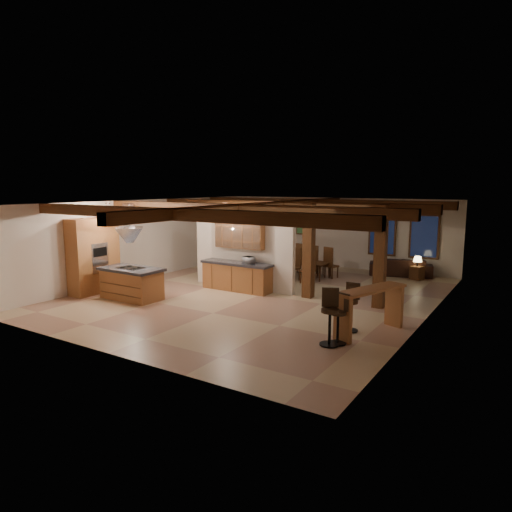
% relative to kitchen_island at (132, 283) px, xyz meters
% --- Properties ---
extents(ground, '(12.00, 12.00, 0.00)m').
position_rel_kitchen_island_xyz_m(ground, '(3.05, 2.53, -0.49)').
color(ground, tan).
rests_on(ground, ground).
extents(room_walls, '(12.00, 12.00, 12.00)m').
position_rel_kitchen_island_xyz_m(room_walls, '(3.05, 2.53, 1.29)').
color(room_walls, beige).
rests_on(room_walls, ground).
extents(ceiling_beams, '(10.00, 12.00, 0.28)m').
position_rel_kitchen_island_xyz_m(ceiling_beams, '(3.05, 2.53, 2.27)').
color(ceiling_beams, '#3B1D0E').
rests_on(ceiling_beams, room_walls).
extents(timber_posts, '(2.50, 0.30, 2.90)m').
position_rel_kitchen_island_xyz_m(timber_posts, '(5.55, 3.03, 1.28)').
color(timber_posts, '#3B1D0E').
rests_on(timber_posts, ground).
extents(partition_wall, '(3.80, 0.18, 2.20)m').
position_rel_kitchen_island_xyz_m(partition_wall, '(2.05, 3.03, 0.61)').
color(partition_wall, beige).
rests_on(partition_wall, ground).
extents(pantry_cabinet, '(0.67, 1.60, 2.40)m').
position_rel_kitchen_island_xyz_m(pantry_cabinet, '(-1.61, -0.07, 0.71)').
color(pantry_cabinet, olive).
rests_on(pantry_cabinet, ground).
extents(back_counter, '(2.50, 0.66, 0.94)m').
position_rel_kitchen_island_xyz_m(back_counter, '(2.05, 2.64, -0.01)').
color(back_counter, olive).
rests_on(back_counter, ground).
extents(upper_display_cabinet, '(1.80, 0.36, 0.95)m').
position_rel_kitchen_island_xyz_m(upper_display_cabinet, '(2.05, 2.84, 1.36)').
color(upper_display_cabinet, olive).
rests_on(upper_display_cabinet, partition_wall).
extents(range_hood, '(1.10, 1.10, 1.40)m').
position_rel_kitchen_island_xyz_m(range_hood, '(-0.00, 0.00, 1.30)').
color(range_hood, silver).
rests_on(range_hood, room_walls).
extents(back_windows, '(2.70, 0.07, 1.70)m').
position_rel_kitchen_island_xyz_m(back_windows, '(5.85, 8.46, 1.01)').
color(back_windows, '#3B1D0E').
rests_on(back_windows, room_walls).
extents(framed_art, '(0.65, 0.05, 0.85)m').
position_rel_kitchen_island_xyz_m(framed_art, '(1.55, 8.47, 1.21)').
color(framed_art, '#3B1D0E').
rests_on(framed_art, room_walls).
extents(recessed_cans, '(3.16, 2.46, 0.03)m').
position_rel_kitchen_island_xyz_m(recessed_cans, '(0.52, 0.60, 2.38)').
color(recessed_cans, silver).
rests_on(recessed_cans, room_walls).
extents(kitchen_island, '(1.96, 1.05, 0.97)m').
position_rel_kitchen_island_xyz_m(kitchen_island, '(0.00, 0.00, 0.00)').
color(kitchen_island, olive).
rests_on(kitchen_island, ground).
extents(dining_table, '(1.77, 1.03, 0.61)m').
position_rel_kitchen_island_xyz_m(dining_table, '(3.04, 5.70, -0.18)').
color(dining_table, '#3D210F').
rests_on(dining_table, ground).
extents(sofa, '(2.45, 1.49, 0.67)m').
position_rel_kitchen_island_xyz_m(sofa, '(5.94, 8.03, -0.15)').
color(sofa, black).
rests_on(sofa, ground).
extents(microwave, '(0.45, 0.37, 0.22)m').
position_rel_kitchen_island_xyz_m(microwave, '(2.52, 2.64, 0.56)').
color(microwave, silver).
rests_on(microwave, back_counter).
extents(bar_counter, '(1.19, 2.11, 1.08)m').
position_rel_kitchen_island_xyz_m(bar_counter, '(7.18, 0.66, 0.24)').
color(bar_counter, olive).
rests_on(bar_counter, ground).
extents(side_table, '(0.52, 0.52, 0.49)m').
position_rel_kitchen_island_xyz_m(side_table, '(6.66, 7.57, -0.24)').
color(side_table, '#3B1D0E').
rests_on(side_table, ground).
extents(table_lamp, '(0.31, 0.31, 0.37)m').
position_rel_kitchen_island_xyz_m(table_lamp, '(6.66, 7.57, 0.27)').
color(table_lamp, black).
rests_on(table_lamp, side_table).
extents(bar_stool_a, '(0.46, 0.48, 1.23)m').
position_rel_kitchen_island_xyz_m(bar_stool_a, '(6.69, -0.55, 0.14)').
color(bar_stool_a, black).
rests_on(bar_stool_a, ground).
extents(bar_stool_b, '(0.41, 0.42, 1.11)m').
position_rel_kitchen_island_xyz_m(bar_stool_b, '(6.84, -0.37, 0.08)').
color(bar_stool_b, black).
rests_on(bar_stool_b, ground).
extents(bar_stool_c, '(0.40, 0.40, 1.14)m').
position_rel_kitchen_island_xyz_m(bar_stool_c, '(6.73, 0.61, 0.09)').
color(bar_stool_c, black).
rests_on(bar_stool_c, ground).
extents(dining_chairs, '(2.18, 2.18, 1.17)m').
position_rel_kitchen_island_xyz_m(dining_chairs, '(3.04, 5.70, 0.11)').
color(dining_chairs, '#3B1D0E').
rests_on(dining_chairs, ground).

